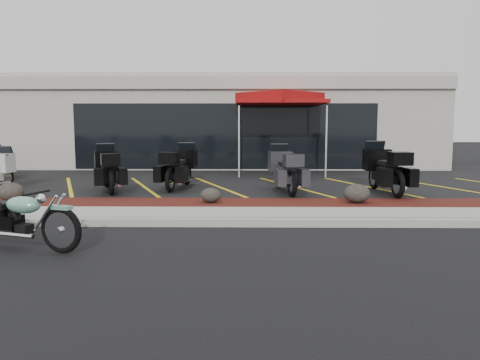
{
  "coord_description": "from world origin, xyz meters",
  "views": [
    {
      "loc": [
        0.83,
        -8.07,
        1.98
      ],
      "look_at": [
        0.71,
        1.2,
        0.87
      ],
      "focal_mm": 35.0,
      "sensor_mm": 36.0,
      "label": 1
    }
  ],
  "objects_px": {
    "hero_cruiser": "(61,223)",
    "popup_canopy": "(280,100)",
    "touring_white": "(5,168)",
    "traffic_cone": "(185,172)"
  },
  "relations": [
    {
      "from": "touring_white",
      "to": "popup_canopy",
      "type": "relative_size",
      "value": 0.57
    },
    {
      "from": "touring_white",
      "to": "popup_canopy",
      "type": "xyz_separation_m",
      "value": [
        8.07,
        4.6,
        2.11
      ]
    },
    {
      "from": "hero_cruiser",
      "to": "touring_white",
      "type": "xyz_separation_m",
      "value": [
        -3.99,
        6.09,
        0.28
      ]
    },
    {
      "from": "hero_cruiser",
      "to": "touring_white",
      "type": "distance_m",
      "value": 7.28
    },
    {
      "from": "hero_cruiser",
      "to": "popup_canopy",
      "type": "xyz_separation_m",
      "value": [
        4.08,
        10.68,
        2.39
      ]
    },
    {
      "from": "hero_cruiser",
      "to": "touring_white",
      "type": "height_order",
      "value": "touring_white"
    },
    {
      "from": "touring_white",
      "to": "traffic_cone",
      "type": "xyz_separation_m",
      "value": [
        4.79,
        2.32,
        -0.36
      ]
    },
    {
      "from": "hero_cruiser",
      "to": "popup_canopy",
      "type": "bearing_deg",
      "value": 87.22
    },
    {
      "from": "traffic_cone",
      "to": "popup_canopy",
      "type": "height_order",
      "value": "popup_canopy"
    },
    {
      "from": "hero_cruiser",
      "to": "traffic_cone",
      "type": "relative_size",
      "value": 5.3
    }
  ]
}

